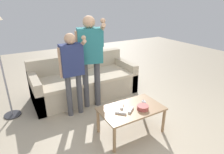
% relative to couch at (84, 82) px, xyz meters
% --- Properties ---
extents(ground_plane, '(12.00, 12.00, 0.00)m').
position_rel_couch_xyz_m(ground_plane, '(0.20, -1.56, -0.28)').
color(ground_plane, tan).
extents(couch, '(2.08, 0.94, 0.81)m').
position_rel_couch_xyz_m(couch, '(0.00, 0.00, 0.00)').
color(couch, '#B7A88E').
rests_on(couch, ground).
extents(coffee_table, '(0.92, 0.55, 0.42)m').
position_rel_couch_xyz_m(coffee_table, '(0.13, -1.54, 0.08)').
color(coffee_table, '#997551').
rests_on(coffee_table, ground).
extents(snack_bowl, '(0.17, 0.17, 0.06)m').
position_rel_couch_xyz_m(snack_bowl, '(0.25, -1.65, 0.16)').
color(snack_bowl, '#B24C47').
rests_on(snack_bowl, coffee_table).
extents(game_remote_nunchuk, '(0.06, 0.09, 0.05)m').
position_rel_couch_xyz_m(game_remote_nunchuk, '(0.37, -1.52, 0.16)').
color(game_remote_nunchuk, white).
rests_on(game_remote_nunchuk, coffee_table).
extents(player_left, '(0.42, 0.27, 1.42)m').
position_rel_couch_xyz_m(player_left, '(-0.42, -0.64, 0.61)').
color(player_left, '#47474C').
rests_on(player_left, ground).
extents(player_center, '(0.49, 0.42, 1.65)m').
position_rel_couch_xyz_m(player_center, '(-0.05, -0.52, 0.75)').
color(player_center, '#47474C').
rests_on(player_center, ground).
extents(game_remote_wand_near, '(0.12, 0.14, 0.03)m').
position_rel_couch_xyz_m(game_remote_wand_near, '(0.02, -1.44, 0.15)').
color(game_remote_wand_near, white).
rests_on(game_remote_wand_near, coffee_table).
extents(game_remote_wand_far, '(0.15, 0.12, 0.03)m').
position_rel_couch_xyz_m(game_remote_wand_far, '(0.08, -1.59, 0.15)').
color(game_remote_wand_far, white).
rests_on(game_remote_wand_far, coffee_table).
extents(game_remote_wand_spare, '(0.14, 0.13, 0.03)m').
position_rel_couch_xyz_m(game_remote_wand_spare, '(-0.08, -1.58, 0.15)').
color(game_remote_wand_spare, white).
rests_on(game_remote_wand_spare, coffee_table).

